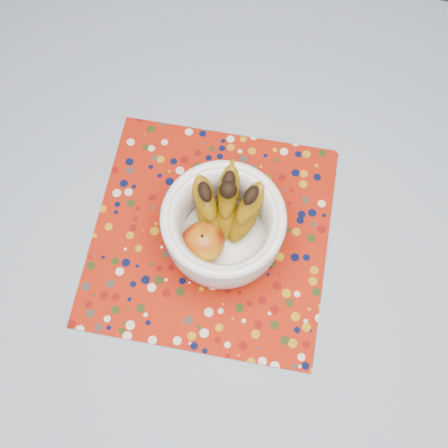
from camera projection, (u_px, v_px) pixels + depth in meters
name	position (u px, v px, depth m)	size (l,w,h in m)	color
table	(254.00, 288.00, 0.98)	(1.20, 1.20, 0.75)	brown
tablecloth	(256.00, 277.00, 0.90)	(1.32, 1.32, 0.01)	slate
placemat	(211.00, 234.00, 0.92)	(0.41, 0.41, 0.00)	#9B1808
fruit_bowl	(224.00, 221.00, 0.85)	(0.20, 0.21, 0.15)	white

